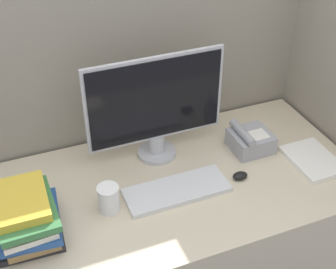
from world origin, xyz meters
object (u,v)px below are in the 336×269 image
at_px(mouse, 240,176).
at_px(coffee_cup, 109,199).
at_px(monitor, 156,108).
at_px(desk_telephone, 250,140).
at_px(keyboard, 177,190).
at_px(book_stack, 26,217).

distance_m(mouse, coffee_cup, 0.56).
height_order(monitor, desk_telephone, monitor).
distance_m(keyboard, coffee_cup, 0.29).
bearing_deg(monitor, desk_telephone, -16.69).
height_order(coffee_cup, desk_telephone, desk_telephone).
height_order(monitor, keyboard, monitor).
distance_m(monitor, book_stack, 0.68).
height_order(mouse, desk_telephone, desk_telephone).
height_order(monitor, book_stack, monitor).
relative_size(coffee_cup, desk_telephone, 0.63).
xyz_separation_m(mouse, desk_telephone, (0.14, 0.17, 0.03)).
bearing_deg(desk_telephone, book_stack, -171.31).
distance_m(keyboard, mouse, 0.28).
distance_m(monitor, mouse, 0.46).
relative_size(mouse, desk_telephone, 0.37).
bearing_deg(keyboard, coffee_cup, 178.85).
bearing_deg(desk_telephone, monitor, 163.31).
height_order(monitor, mouse, monitor).
distance_m(mouse, desk_telephone, 0.22).
height_order(keyboard, coffee_cup, coffee_cup).
bearing_deg(mouse, monitor, 132.77).
relative_size(keyboard, book_stack, 1.40).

